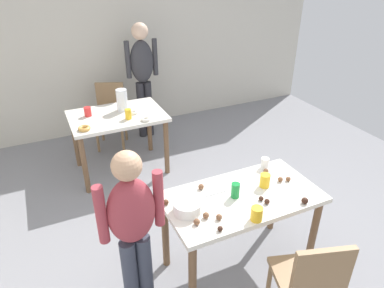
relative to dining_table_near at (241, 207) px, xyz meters
The scene contains 33 objects.
ground_plane 0.64m from the dining_table_near, 129.96° to the left, with size 6.40×6.40×0.00m, color gray.
wall_back 3.31m from the dining_table_near, 90.65° to the left, with size 6.40×0.10×2.60m, color beige.
dining_table_near is the anchor object (origin of this frame).
dining_table_far 2.02m from the dining_table_near, 104.14° to the left, with size 1.09×0.76×0.75m.
chair_near_table 0.72m from the dining_table_near, 81.09° to the right, with size 0.50×0.50×0.87m.
chair_far_table 2.72m from the dining_table_near, 98.89° to the left, with size 0.52×0.52×0.87m.
person_girl_near 0.91m from the dining_table_near, behind, with size 0.45×0.20×1.39m.
person_adult_far 2.75m from the dining_table_near, 88.18° to the left, with size 0.45×0.22×1.63m.
mixing_bowl 0.49m from the dining_table_near, behind, with size 0.21×0.21×0.09m, color white.
soda_can 0.18m from the dining_table_near, behind, with size 0.07×0.07×0.12m, color #198438.
fork_near 0.24m from the dining_table_near, 149.05° to the left, with size 0.17×0.02×0.01m, color silver.
cup_near_0 0.33m from the dining_table_near, 102.56° to the right, with size 0.09×0.09×0.11m, color yellow.
cup_near_1 0.50m from the dining_table_near, 33.69° to the left, with size 0.07×0.07×0.10m, color white.
cup_near_2 0.28m from the dining_table_near, ahead, with size 0.08×0.08×0.11m, color yellow.
cake_ball_0 0.47m from the dining_table_near, ahead, with size 0.04×0.04×0.04m, color brown.
cake_ball_1 0.51m from the dining_table_near, 162.26° to the right, with size 0.05×0.05×0.05m, color brown.
cake_ball_2 0.42m from the dining_table_near, 162.95° to the right, with size 0.05×0.05×0.05m, color brown.
cake_ball_3 0.51m from the dining_table_near, 163.81° to the left, with size 0.05×0.05×0.05m, color brown.
cake_ball_4 0.49m from the dining_table_near, 37.09° to the right, with size 0.05×0.05×0.05m, color #3D2319.
cake_ball_5 0.36m from the dining_table_near, 139.94° to the left, with size 0.05×0.05×0.05m, color brown.
cake_ball_6 0.61m from the dining_table_near, 165.78° to the left, with size 0.04×0.04×0.04m, color brown.
cake_ball_7 0.41m from the dining_table_near, ahead, with size 0.04×0.04×0.04m, color brown.
cake_ball_8 0.24m from the dining_table_near, 55.60° to the right, with size 0.04×0.04×0.04m, color #3D2319.
cake_ball_9 0.37m from the dining_table_near, 150.58° to the right, with size 0.04×0.04×0.04m, color brown.
cake_ball_10 0.42m from the dining_table_near, 27.50° to the left, with size 0.05×0.05×0.05m, color brown.
cake_ball_11 0.46m from the dining_table_near, 141.92° to the right, with size 0.04×0.04×0.04m, color #3D2319.
cake_ball_12 0.20m from the dining_table_near, 50.11° to the right, with size 0.04×0.04×0.04m, color #3D2319.
pitcher_far 2.10m from the dining_table_near, 100.82° to the left, with size 0.13×0.13×0.26m, color white.
cup_far_0 2.21m from the dining_table_near, 111.33° to the left, with size 0.08×0.08×0.11m, color red.
cup_far_1 1.83m from the dining_table_near, 102.68° to the left, with size 0.07×0.07×0.12m, color yellow.
donut_far_0 1.67m from the dining_table_near, 98.24° to the left, with size 0.11×0.11×0.03m, color white.
donut_far_1 1.93m from the dining_table_near, 118.18° to the left, with size 0.13×0.13×0.04m, color gold.
donut_far_2 1.93m from the dining_table_near, 99.23° to the left, with size 0.10×0.10×0.03m, color white.
Camera 1 is at (-1.25, -1.88, 2.41)m, focal length 32.89 mm.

